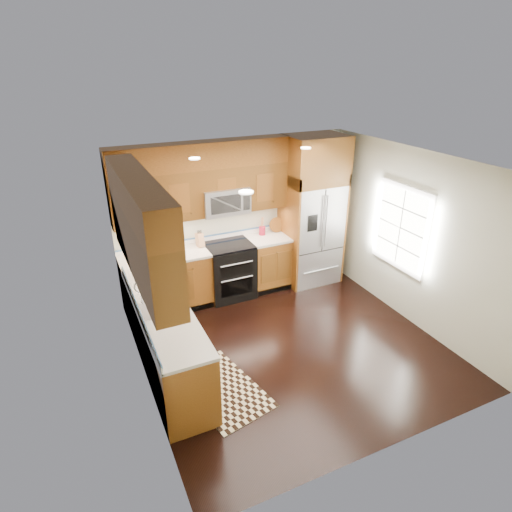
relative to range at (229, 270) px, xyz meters
name	(u,v)px	position (x,y,z in m)	size (l,w,h in m)	color
ground	(289,344)	(0.25, -1.67, -0.47)	(4.00, 4.00, 0.00)	black
wall_back	(235,216)	(0.25, 0.33, 0.83)	(4.00, 0.02, 2.60)	#B5BBA8
wall_left	(137,295)	(-1.75, -1.67, 0.83)	(0.02, 4.00, 2.60)	#B5BBA8
wall_right	(411,238)	(2.25, -1.67, 0.83)	(0.02, 4.00, 2.60)	#B5BBA8
window	(401,227)	(2.23, -1.47, 0.93)	(0.04, 1.10, 1.30)	white
base_cabinets	(186,306)	(-0.98, -0.77, -0.02)	(2.85, 3.00, 0.90)	#93581C
countertop	(191,272)	(-0.84, -0.65, 0.45)	(2.86, 3.01, 0.04)	beige
upper_cabinets	(180,198)	(-0.90, -0.58, 1.56)	(2.85, 3.00, 1.15)	brown
range	(229,270)	(0.00, 0.00, 0.00)	(0.76, 0.67, 0.95)	black
microwave	(224,200)	(0.00, 0.13, 1.19)	(0.76, 0.40, 0.42)	#B2B2B7
refrigerator	(312,211)	(1.55, -0.04, 0.83)	(0.98, 0.75, 2.60)	#B2B2B7
sink_faucet	(159,304)	(-1.48, -1.44, 0.52)	(0.54, 0.44, 0.37)	#B2B2B7
rug	(222,389)	(-0.95, -2.11, -0.46)	(0.78, 1.29, 0.01)	black
knife_block	(200,240)	(-0.44, 0.15, 0.58)	(0.11, 0.15, 0.28)	tan
utensil_crock	(262,229)	(0.69, 0.17, 0.58)	(0.11, 0.11, 0.31)	maroon
cutting_board	(277,231)	(0.98, 0.19, 0.48)	(0.27, 0.27, 0.02)	brown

